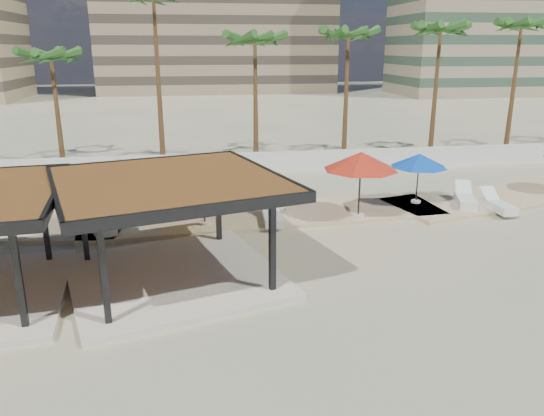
{
  "coord_description": "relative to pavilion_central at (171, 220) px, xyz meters",
  "views": [
    {
      "loc": [
        -1.3,
        -15.49,
        7.32
      ],
      "look_at": [
        1.74,
        3.73,
        1.4
      ],
      "focal_mm": 35.0,
      "sensor_mm": 36.0,
      "label": 1
    }
  ],
  "objects": [
    {
      "name": "ground",
      "position": [
        1.99,
        -0.87,
        -2.05
      ],
      "size": [
        200.0,
        200.0,
        0.0
      ],
      "primitive_type": "plane",
      "color": "tan",
      "rests_on": "ground"
    },
    {
      "name": "promenade",
      "position": [
        3.99,
        6.8,
        -1.99
      ],
      "size": [
        44.45,
        7.97,
        0.24
      ],
      "color": "#C6B284",
      "rests_on": "ground"
    },
    {
      "name": "boundary_wall",
      "position": [
        1.99,
        15.13,
        -1.45
      ],
      "size": [
        56.0,
        0.3,
        1.2
      ],
      "primitive_type": "cube",
      "color": "silver",
      "rests_on": "ground"
    },
    {
      "name": "building_mid",
      "position": [
        5.99,
        77.13,
        12.22
      ],
      "size": [
        38.0,
        16.0,
        30.4
      ],
      "color": "#847259",
      "rests_on": "ground"
    },
    {
      "name": "pavilion_central",
      "position": [
        0.0,
        0.0,
        0.0
      ],
      "size": [
        8.36,
        8.36,
        3.43
      ],
      "rotation": [
        0.0,
        0.0,
        0.28
      ],
      "color": "beige",
      "rests_on": "ground"
    },
    {
      "name": "umbrella_b",
      "position": [
        1.2,
        4.93,
        0.53
      ],
      "size": [
        3.17,
        3.17,
        2.79
      ],
      "rotation": [
        0.0,
        0.0,
        0.01
      ],
      "color": "beige",
      "rests_on": "promenade"
    },
    {
      "name": "umbrella_c",
      "position": [
        7.89,
        4.93,
        0.62
      ],
      "size": [
        3.97,
        3.97,
        2.89
      ],
      "rotation": [
        0.0,
        0.0,
        0.26
      ],
      "color": "beige",
      "rests_on": "promenade"
    },
    {
      "name": "umbrella_d",
      "position": [
        11.31,
        6.64,
        0.18
      ],
      "size": [
        2.97,
        2.97,
        2.38
      ],
      "rotation": [
        0.0,
        0.0,
        0.12
      ],
      "color": "beige",
      "rests_on": "promenade"
    },
    {
      "name": "umbrella_f",
      "position": [
        -3.62,
        4.93,
        0.22
      ],
      "size": [
        3.11,
        3.11,
        2.43
      ],
      "rotation": [
        0.0,
        0.0,
        -0.15
      ],
      "color": "beige",
      "rests_on": "promenade"
    },
    {
      "name": "lounger_a",
      "position": [
        -3.07,
        4.98,
        -1.65
      ],
      "size": [
        1.66,
        2.54,
        0.92
      ],
      "rotation": [
        0.0,
        0.0,
        1.97
      ],
      "color": "silver",
      "rests_on": "promenade"
    },
    {
      "name": "lounger_b",
      "position": [
        4.06,
        4.98,
        -1.67
      ],
      "size": [
        0.85,
        2.26,
        0.84
      ],
      "rotation": [
        0.0,
        0.0,
        1.51
      ],
      "color": "silver",
      "rests_on": "promenade"
    },
    {
      "name": "lounger_c",
      "position": [
        14.54,
        4.98,
        -1.67
      ],
      "size": [
        0.76,
        2.22,
        0.84
      ],
      "rotation": [
        0.0,
        0.0,
        1.58
      ],
      "color": "silver",
      "rests_on": "promenade"
    },
    {
      "name": "lounger_d",
      "position": [
        13.53,
        6.07,
        -1.65
      ],
      "size": [
        1.51,
        2.5,
        0.9
      ],
      "rotation": [
        0.0,
        0.0,
        1.23
      ],
      "color": "silver",
      "rests_on": "promenade"
    },
    {
      "name": "palm_c",
      "position": [
        -7.01,
        17.23,
        4.56
      ],
      "size": [
        3.0,
        3.0,
        7.68
      ],
      "color": "brown",
      "rests_on": "ground"
    },
    {
      "name": "palm_d",
      "position": [
        -1.01,
        18.03,
        7.73
      ],
      "size": [
        3.0,
        3.0,
        11.05
      ],
      "color": "brown",
      "rests_on": "ground"
    },
    {
      "name": "palm_e",
      "position": [
        4.99,
        17.53,
        5.44
      ],
      "size": [
        3.0,
        3.0,
        8.61
      ],
      "color": "brown",
      "rests_on": "ground"
    },
    {
      "name": "palm_f",
      "position": [
        10.99,
        17.73,
        5.75
      ],
      "size": [
        3.0,
        3.0,
        8.94
      ],
      "color": "brown",
      "rests_on": "ground"
    },
    {
      "name": "palm_g",
      "position": [
        16.99,
        17.33,
        6.04
      ],
      "size": [
        3.0,
        3.0,
        9.25
      ],
      "color": "brown",
      "rests_on": "ground"
    },
    {
      "name": "palm_h",
      "position": [
        22.99,
        17.93,
        6.34
      ],
      "size": [
        3.0,
        3.0,
        9.57
      ],
      "color": "brown",
      "rests_on": "ground"
    }
  ]
}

